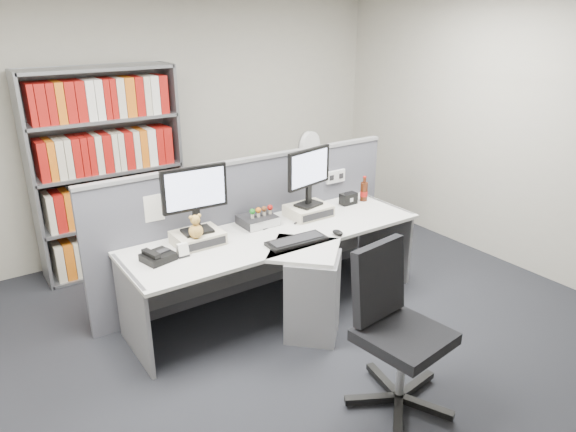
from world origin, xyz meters
TOP-DOWN VIEW (x-y plane):
  - ground at (0.00, 0.00)m, footprint 5.50×5.50m
  - room_shell at (0.00, 0.00)m, footprint 5.04×5.54m
  - partition at (0.00, 1.25)m, footprint 3.00×0.08m
  - desk at (0.00, 0.60)m, footprint 2.60×1.20m
  - monitor_riser_left at (-0.65, 0.98)m, footprint 0.38×0.31m
  - monitor_riser_right at (0.45, 0.98)m, footprint 0.38×0.31m
  - monitor_left at (-0.65, 0.98)m, footprint 0.53×0.18m
  - monitor_right at (0.45, 0.98)m, footprint 0.51×0.21m
  - desktop_pc at (-0.04, 1.06)m, footprint 0.30×0.27m
  - figurines at (-0.01, 1.04)m, footprint 0.23×0.05m
  - keyboard at (0.01, 0.55)m, footprint 0.51×0.21m
  - mouse at (0.39, 0.48)m, footprint 0.07×0.11m
  - desk_phone at (-1.04, 0.86)m, footprint 0.26×0.24m
  - desk_calendar at (-0.85, 0.82)m, footprint 0.09×0.07m
  - plush_toy at (-0.71, 0.88)m, footprint 0.11×0.11m
  - speaker at (0.96, 1.02)m, footprint 0.17×0.09m
  - cola_bottle at (1.15, 1.01)m, footprint 0.08×0.08m
  - shelving_unit at (-0.90, 2.44)m, footprint 1.41×0.40m
  - filing_cabinet at (1.20, 1.99)m, footprint 0.45×0.61m
  - desk_fan at (1.20, 1.99)m, footprint 0.31×0.19m
  - office_chair at (-0.03, -0.60)m, footprint 0.70×0.71m

SIDE VIEW (x-z plane):
  - ground at x=0.00m, z-range 0.00..0.00m
  - filing_cabinet at x=1.20m, z-range 0.00..0.70m
  - desk at x=0.00m, z-range 0.10..0.82m
  - office_chair at x=-0.03m, z-range 0.04..1.11m
  - partition at x=0.00m, z-range 0.01..1.29m
  - keyboard at x=0.01m, z-range 0.72..0.75m
  - mouse at x=0.39m, z-range 0.72..0.76m
  - desk_phone at x=-1.04m, z-range 0.71..0.80m
  - desktop_pc at x=-0.04m, z-range 0.72..0.80m
  - desk_calendar at x=-0.85m, z-range 0.71..0.82m
  - monitor_riser_left at x=-0.65m, z-range 0.72..0.82m
  - monitor_riser_right at x=0.45m, z-range 0.72..0.82m
  - speaker at x=0.96m, z-range 0.72..0.83m
  - cola_bottle at x=1.15m, z-range 0.69..0.94m
  - figurines at x=-0.01m, z-range 0.81..0.89m
  - plush_toy at x=-0.71m, z-range 0.81..1.00m
  - shelving_unit at x=-0.90m, z-range -0.02..1.98m
  - desk_fan at x=1.20m, z-range 0.77..1.30m
  - monitor_right at x=0.45m, z-range 0.87..1.40m
  - monitor_left at x=-0.65m, z-range 0.87..1.41m
  - room_shell at x=0.00m, z-range 0.43..3.15m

